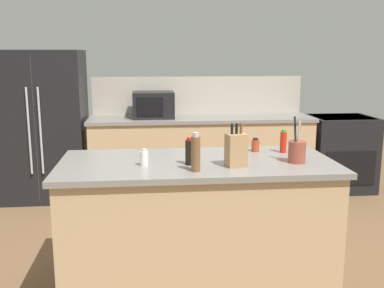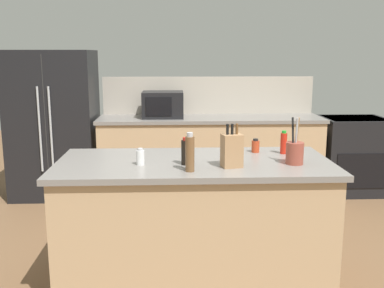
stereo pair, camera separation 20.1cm
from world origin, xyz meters
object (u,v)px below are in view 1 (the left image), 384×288
(microwave, at_px, (153,105))
(refrigerator, at_px, (43,126))
(range_oven, at_px, (340,153))
(hot_sauce_bottle, at_px, (283,142))
(soy_sauce_bottle, at_px, (190,152))
(spice_jar_paprika, at_px, (255,145))
(salt_shaker, at_px, (144,158))
(utensil_crock, at_px, (297,151))
(pepper_grinder, at_px, (196,153))
(knife_block, at_px, (236,150))

(microwave, bearing_deg, refrigerator, 177.71)
(range_oven, bearing_deg, hot_sauce_bottle, -124.31)
(soy_sauce_bottle, distance_m, spice_jar_paprika, 0.66)
(range_oven, height_order, soy_sauce_bottle, soy_sauce_bottle)
(salt_shaker, bearing_deg, range_oven, 43.62)
(utensil_crock, distance_m, salt_shaker, 1.05)
(range_oven, height_order, utensil_crock, utensil_crock)
(range_oven, relative_size, hot_sauce_bottle, 5.26)
(range_oven, relative_size, spice_jar_paprika, 8.78)
(hot_sauce_bottle, height_order, pepper_grinder, pepper_grinder)
(range_oven, bearing_deg, refrigerator, 179.18)
(hot_sauce_bottle, distance_m, spice_jar_paprika, 0.21)
(refrigerator, distance_m, hot_sauce_bottle, 3.03)
(utensil_crock, bearing_deg, soy_sauce_bottle, 178.97)
(range_oven, xyz_separation_m, knife_block, (-1.80, -2.38, 0.59))
(refrigerator, relative_size, hot_sauce_bottle, 9.83)
(hot_sauce_bottle, bearing_deg, salt_shaker, -163.94)
(refrigerator, distance_m, pepper_grinder, 2.96)
(spice_jar_paprika, bearing_deg, utensil_crock, -62.40)
(utensil_crock, bearing_deg, range_oven, 59.50)
(utensil_crock, bearing_deg, salt_shaker, 178.94)
(soy_sauce_bottle, xyz_separation_m, pepper_grinder, (0.02, -0.18, 0.03))
(salt_shaker, height_order, pepper_grinder, pepper_grinder)
(refrigerator, height_order, pepper_grinder, refrigerator)
(soy_sauce_bottle, bearing_deg, microwave, 94.96)
(hot_sauce_bottle, height_order, spice_jar_paprika, hot_sauce_bottle)
(hot_sauce_bottle, height_order, soy_sauce_bottle, soy_sauce_bottle)
(range_oven, distance_m, soy_sauce_bottle, 3.17)
(soy_sauce_bottle, distance_m, salt_shaker, 0.31)
(range_oven, relative_size, microwave, 1.93)
(refrigerator, height_order, microwave, refrigerator)
(range_oven, distance_m, pepper_grinder, 3.30)
(utensil_crock, bearing_deg, microwave, 112.10)
(utensil_crock, height_order, salt_shaker, utensil_crock)
(utensil_crock, xyz_separation_m, salt_shaker, (-1.05, 0.02, -0.03))
(knife_block, bearing_deg, soy_sauce_bottle, 153.40)
(soy_sauce_bottle, xyz_separation_m, spice_jar_paprika, (0.54, 0.37, -0.04))
(range_oven, xyz_separation_m, microwave, (-2.31, 0.00, 0.62))
(pepper_grinder, height_order, spice_jar_paprika, pepper_grinder)
(refrigerator, height_order, soy_sauce_bottle, refrigerator)
(pepper_grinder, distance_m, spice_jar_paprika, 0.76)
(microwave, xyz_separation_m, utensil_crock, (0.94, -2.32, -0.07))
(soy_sauce_bottle, bearing_deg, hot_sauce_bottle, 22.49)
(knife_block, distance_m, utensil_crock, 0.44)
(knife_block, relative_size, pepper_grinder, 1.15)
(knife_block, relative_size, spice_jar_paprika, 2.77)
(refrigerator, relative_size, knife_block, 5.93)
(hot_sauce_bottle, distance_m, salt_shaker, 1.09)
(range_oven, relative_size, knife_block, 3.17)
(hot_sauce_bottle, bearing_deg, soy_sauce_bottle, -157.51)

